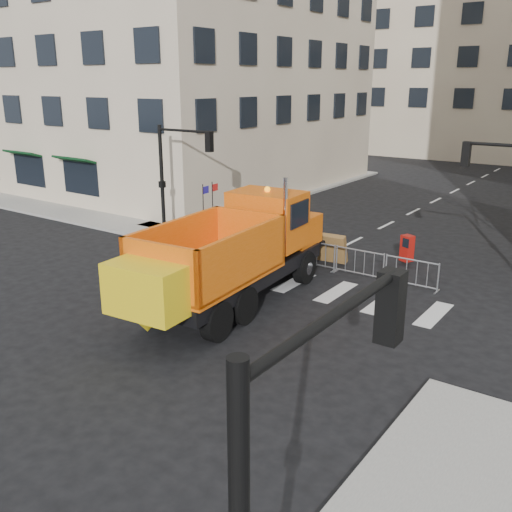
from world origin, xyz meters
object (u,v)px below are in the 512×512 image
Objects in this scene: cop_c at (305,247)px; plow_truck at (232,251)px; worker at (229,222)px; newspaper_box at (407,248)px; cop_a at (267,240)px; cop_b at (287,248)px.

plow_truck is at bearing 60.62° from cop_c.
cop_c is at bearing -37.50° from worker.
newspaper_box is (8.04, 1.72, -0.32)m from worker.
plow_truck reaches higher than cop_a.
worker is (-4.98, 1.42, 0.05)m from cop_c.
cop_b is at bearing -28.32° from cop_c.
cop_a is 0.99× the size of cop_c.
cop_b is 0.83× the size of cop_c.
cop_b is 4.34m from worker.
plow_truck is 10.15× the size of newspaper_box.
plow_truck is 4.97m from cop_a.
cop_a is at bearing -27.69° from cop_c.
cop_b is (1.00, 0.00, -0.16)m from cop_a.
cop_b is 0.89m from cop_c.
cop_c is at bearing 172.60° from cop_b.
worker is at bearing -25.13° from cop_b.
plow_truck is at bearing -72.80° from worker.
plow_truck is 8.44m from newspaper_box.
plow_truck reaches higher than newspaper_box.
plow_truck is 5.77× the size of cop_a.
cop_b is 1.47× the size of newspaper_box.
cop_b is 0.93× the size of worker.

